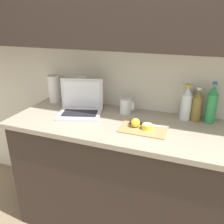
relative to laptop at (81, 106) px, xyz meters
name	(u,v)px	position (x,y,z in m)	size (l,w,h in m)	color
wall_back	(173,28)	(0.62, 0.18, 0.57)	(5.20, 0.38, 2.60)	silver
counter_unit	(157,184)	(0.64, -0.06, -0.51)	(2.16, 0.63, 0.93)	#332823
laptop	(81,106)	(0.00, 0.00, 0.00)	(0.38, 0.33, 0.26)	silver
cutting_board	(144,128)	(0.52, -0.10, -0.06)	(0.31, 0.23, 0.01)	tan
knife	(142,124)	(0.50, -0.06, -0.04)	(0.27, 0.09, 0.02)	silver
lemon_half_cut	(147,127)	(0.55, -0.11, -0.04)	(0.07, 0.07, 0.04)	yellow
lemon_whole_beside	(135,123)	(0.47, -0.11, -0.02)	(0.06, 0.06, 0.06)	yellow
bottle_green_soda	(212,104)	(0.93, 0.17, 0.07)	(0.07, 0.07, 0.30)	#2D934C
bottle_oil_tall	(197,106)	(0.84, 0.17, 0.05)	(0.07, 0.07, 0.25)	olive
bottle_water_clear	(186,104)	(0.77, 0.17, 0.06)	(0.08, 0.08, 0.26)	silver
measuring_cup	(126,106)	(0.32, 0.13, 0.00)	(0.11, 0.09, 0.11)	silver
paper_towel_roll	(55,89)	(-0.34, 0.17, 0.06)	(0.10, 0.10, 0.24)	white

